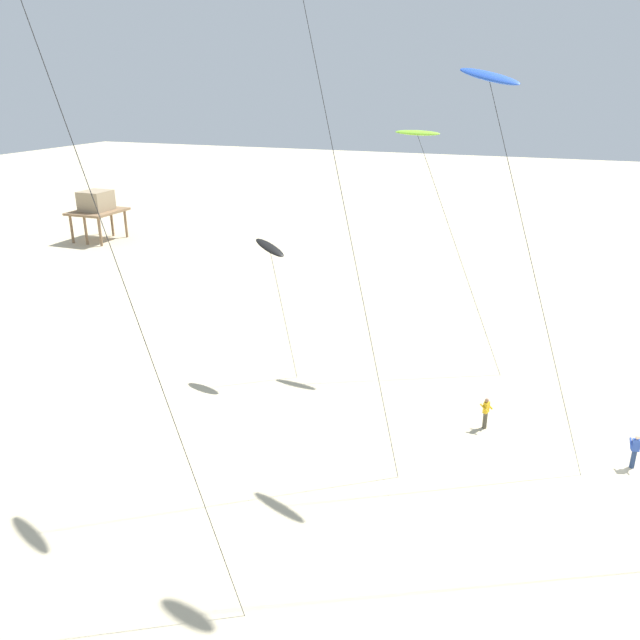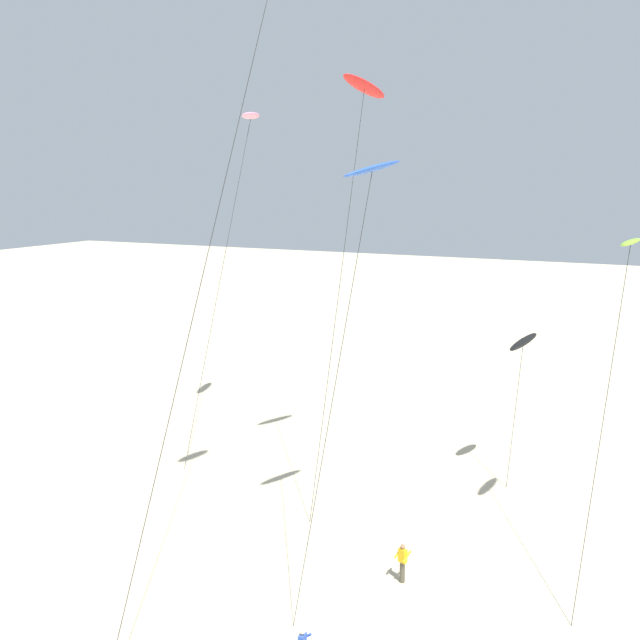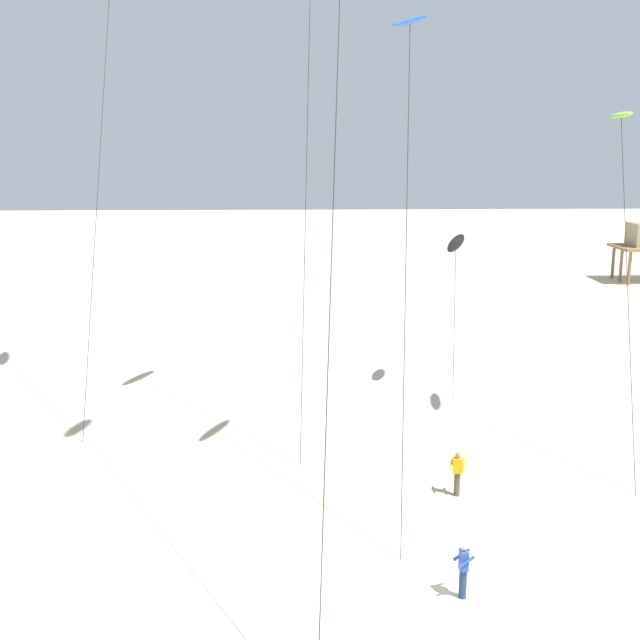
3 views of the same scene
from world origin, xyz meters
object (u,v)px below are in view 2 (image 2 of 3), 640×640
Objects in this scene: kite_flyer_middle at (402,562)px; kite_pink at (250,119)px; kite_black at (523,343)px; kite_red at (364,90)px; kite_blue at (371,174)px; kite_lime at (630,247)px.

kite_pink is at bearing 138.70° from kite_flyer_middle.
kite_black is at bearing 0.93° from kite_pink.
kite_pink is (-16.47, -0.27, 12.12)m from kite_black.
kite_red is 8.56m from kite_blue.
kite_red is at bearing 170.25° from kite_lime.
kite_blue is 10.83m from kite_lime.
kite_lime reaches higher than kite_black.
kite_red is at bearing -26.84° from kite_pink.
kite_pink is (-21.54, 6.75, 6.22)m from kite_lime.
kite_red is 2.61× the size of kite_black.
kite_red is 1.05× the size of kite_pink.
kite_flyer_middle is at bearing -57.11° from kite_red.
kite_black is at bearing 125.86° from kite_lime.
kite_black is 4.88× the size of kite_flyer_middle.
kite_red reaches higher than kite_black.
kite_black is (4.24, 11.75, -8.75)m from kite_blue.
kite_blue is 0.84× the size of kite_pink.
kite_blue reaches higher than kite_lime.
kite_black is 10.47m from kite_lime.
kite_red is at bearing -146.44° from kite_black.
kite_blue is 1.23× the size of kite_lime.
kite_flyer_middle is (-2.27, -12.74, -6.73)m from kite_black.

